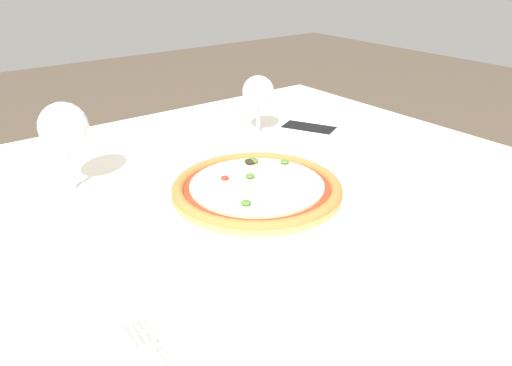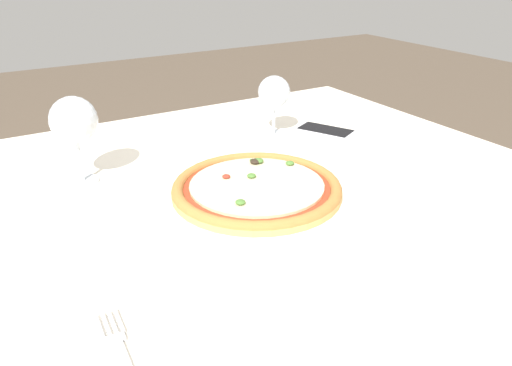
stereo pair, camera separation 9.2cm
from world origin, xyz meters
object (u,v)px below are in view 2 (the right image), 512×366
fork (121,354)px  cell_phone (325,131)px  wine_glass_far_right (74,122)px  dining_table (211,245)px  wine_glass_far_left (274,94)px  pizza_plate (256,189)px

fork → cell_phone: bearing=35.6°
fork → wine_glass_far_right: bearing=81.1°
dining_table → wine_glass_far_left: size_ratio=9.86×
pizza_plate → wine_glass_far_left: 0.36m
dining_table → wine_glass_far_right: size_ratio=8.44×
pizza_plate → wine_glass_far_right: 0.37m
dining_table → wine_glass_far_left: bearing=41.5°
wine_glass_far_left → wine_glass_far_right: bearing=-175.7°
fork → wine_glass_far_left: 0.77m
fork → wine_glass_far_left: (0.55, 0.53, 0.10)m
wine_glass_far_right → cell_phone: size_ratio=1.08×
wine_glass_far_right → cell_phone: bearing=-1.9°
cell_phone → wine_glass_far_left: bearing=155.1°
dining_table → wine_glass_far_left: 0.45m
wine_glass_far_right → dining_table: bearing=-55.9°
dining_table → fork: fork is taller
pizza_plate → fork: bearing=-142.0°
dining_table → fork: bearing=-132.6°
dining_table → cell_phone: 0.49m
cell_phone → wine_glass_far_right: bearing=178.1°
fork → cell_phone: 0.82m
pizza_plate → fork: pizza_plate is taller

